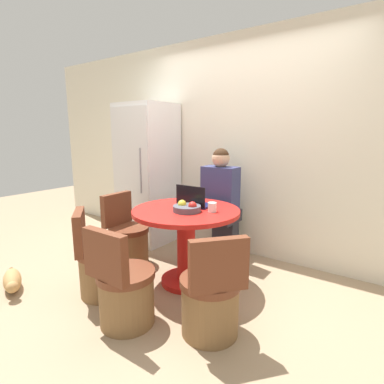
{
  "coord_description": "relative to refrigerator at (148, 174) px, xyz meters",
  "views": [
    {
      "loc": [
        1.56,
        -1.93,
        1.47
      ],
      "look_at": [
        -0.08,
        0.39,
        0.91
      ],
      "focal_mm": 28.0,
      "sensor_mm": 36.0,
      "label": 1
    }
  ],
  "objects": [
    {
      "name": "ground_plane",
      "position": [
        1.24,
        -1.0,
        -0.92
      ],
      "size": [
        12.0,
        12.0,
        0.0
      ],
      "primitive_type": "plane",
      "color": "#9E8466"
    },
    {
      "name": "wall_back",
      "position": [
        1.24,
        0.37,
        0.38
      ],
      "size": [
        7.0,
        0.06,
        2.6
      ],
      "color": "silver",
      "rests_on": "ground_plane"
    },
    {
      "name": "refrigerator",
      "position": [
        0.0,
        0.0,
        0.0
      ],
      "size": [
        0.65,
        0.66,
        1.84
      ],
      "color": "white",
      "rests_on": "ground_plane"
    },
    {
      "name": "dining_table",
      "position": [
        1.16,
        -0.7,
        -0.4
      ],
      "size": [
        1.03,
        1.03,
        0.76
      ],
      "color": "red",
      "rests_on": "ground_plane"
    },
    {
      "name": "chair_near_left_corner",
      "position": [
        0.65,
        -1.33,
        -0.65
      ],
      "size": [
        0.52,
        0.52,
        0.8
      ],
      "rotation": [
        0.0,
        0.0,
        2.45
      ],
      "color": "brown",
      "rests_on": "ground_plane"
    },
    {
      "name": "chair_near_right_corner",
      "position": [
        1.77,
        -1.23,
        -0.65
      ],
      "size": [
        0.52,
        0.52,
        0.8
      ],
      "rotation": [
        0.0,
        0.0,
        -2.28
      ],
      "color": "brown",
      "rests_on": "ground_plane"
    },
    {
      "name": "chair_left_side",
      "position": [
        0.35,
        -0.72,
        -0.65
      ],
      "size": [
        0.45,
        0.45,
        0.8
      ],
      "rotation": [
        0.0,
        0.0,
        1.59
      ],
      "color": "brown",
      "rests_on": "ground_plane"
    },
    {
      "name": "chair_near_camera",
      "position": [
        1.16,
        -1.51,
        -0.65
      ],
      "size": [
        0.45,
        0.45,
        0.8
      ],
      "rotation": [
        0.0,
        0.0,
        -3.14
      ],
      "color": "brown",
      "rests_on": "ground_plane"
    },
    {
      "name": "person_seated",
      "position": [
        1.13,
        0.03,
        -0.21
      ],
      "size": [
        0.4,
        0.37,
        1.3
      ],
      "rotation": [
        0.0,
        0.0,
        3.14
      ],
      "color": "#2D2D38",
      "rests_on": "ground_plane"
    },
    {
      "name": "laptop",
      "position": [
        1.15,
        -0.55,
        -0.12
      ],
      "size": [
        0.34,
        0.21,
        0.21
      ],
      "rotation": [
        0.0,
        0.0,
        3.14
      ],
      "color": "#141947",
      "rests_on": "dining_table"
    },
    {
      "name": "fruit_bowl",
      "position": [
        1.22,
        -0.77,
        -0.13
      ],
      "size": [
        0.26,
        0.26,
        0.1
      ],
      "color": "#4C4C56",
      "rests_on": "dining_table"
    },
    {
      "name": "coffee_cup",
      "position": [
        1.41,
        -0.64,
        -0.12
      ],
      "size": [
        0.08,
        0.08,
        0.09
      ],
      "color": "white",
      "rests_on": "dining_table"
    },
    {
      "name": "cat",
      "position": [
        -0.1,
        -1.77,
        -0.83
      ],
      "size": [
        0.5,
        0.3,
        0.18
      ],
      "rotation": [
        0.0,
        0.0,
        5.87
      ],
      "color": "tan",
      "rests_on": "ground_plane"
    }
  ]
}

